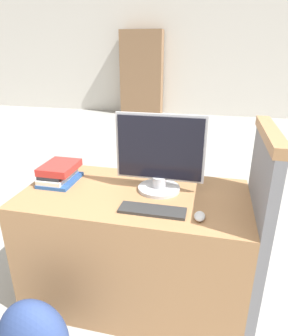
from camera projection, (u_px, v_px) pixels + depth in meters
wall_back at (200, 54)px, 6.86m from camera, size 12.00×0.06×2.80m
desk at (135, 247)px, 1.88m from camera, size 1.31×0.68×0.75m
carrel_divider at (254, 234)px, 1.62m from camera, size 0.07×0.60×1.19m
monitor at (160, 155)px, 1.70m from camera, size 0.51×0.25×0.46m
keyboard at (152, 210)px, 1.54m from camera, size 0.35×0.11×0.02m
mouse at (200, 216)px, 1.47m from camera, size 0.05×0.09×0.03m
book_stack at (59, 173)px, 1.87m from camera, size 0.20×0.27×0.12m
bookshelf_far at (142, 74)px, 7.09m from camera, size 0.99×0.32×1.91m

